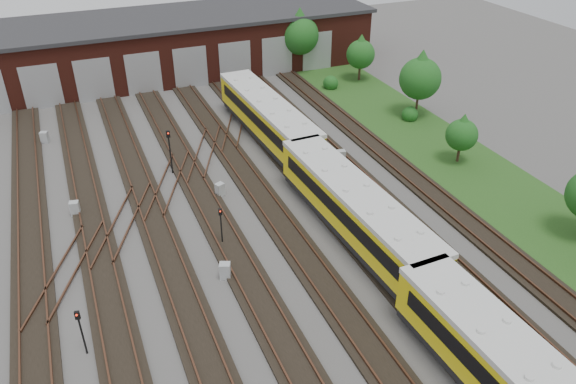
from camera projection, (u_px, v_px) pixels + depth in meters
name	position (u px, v px, depth m)	size (l,w,h in m)	color
ground	(286.00, 283.00, 33.58)	(120.00, 120.00, 0.00)	#454340
track_network	(280.00, 276.00, 33.93)	(30.40, 70.00, 0.33)	black
maintenance_shed	(151.00, 46.00, 63.41)	(51.00, 12.50, 6.35)	#4E1B13
grass_verge	(447.00, 154.00, 47.70)	(8.00, 55.00, 0.05)	#1D4517
metro_train	(355.00, 210.00, 36.59)	(3.57, 48.47, 3.38)	black
signal_mast_0	(80.00, 327.00, 27.89)	(0.27, 0.25, 2.88)	black
signal_mast_1	(221.00, 222.00, 35.97)	(0.25, 0.24, 2.74)	black
signal_mast_2	(170.00, 146.00, 43.77)	(0.29, 0.27, 3.71)	black
signal_mast_3	(324.00, 148.00, 44.30)	(0.29, 0.27, 3.13)	black
relay_cabinet_0	(75.00, 208.00, 39.58)	(0.63, 0.53, 1.05)	#A7ABAC
relay_cabinet_1	(44.00, 137.00, 49.40)	(0.62, 0.52, 1.03)	#A7ABAC
relay_cabinet_2	(225.00, 271.00, 33.68)	(0.64, 0.54, 1.07)	#A7ABAC
relay_cabinet_3	(220.00, 189.00, 41.82)	(0.61, 0.51, 1.01)	#A7ABAC
relay_cabinet_4	(341.00, 156.00, 46.29)	(0.64, 0.54, 1.07)	#A7ABAC
tree_0	(300.00, 31.00, 63.63)	(4.38, 4.38, 7.26)	#372519
tree_1	(361.00, 51.00, 61.49)	(3.14, 3.14, 5.20)	#372519
tree_2	(421.00, 74.00, 52.64)	(3.95, 3.95, 6.55)	#372519
tree_3	(462.00, 131.00, 45.21)	(2.60, 2.60, 4.30)	#372519
bush_1	(331.00, 81.00, 60.63)	(1.64, 1.64, 1.64)	#174D16
bush_2	(410.00, 112.00, 53.48)	(1.55, 1.55, 1.55)	#174D16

